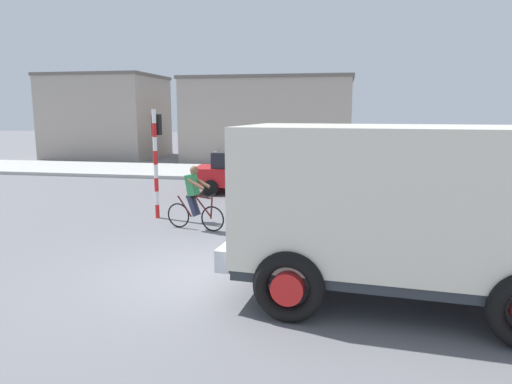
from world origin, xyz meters
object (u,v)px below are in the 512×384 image
object	(u,v)px
truck_foreground	(401,203)
car_red_near	(246,172)
traffic_light_pole	(156,148)
pedestrian_near_kerb	(216,171)
cyclist	(194,198)

from	to	relation	value
truck_foreground	car_red_near	bearing A→B (deg)	115.55
truck_foreground	traffic_light_pole	size ratio (longest dim) A/B	1.75
car_red_near	pedestrian_near_kerb	bearing A→B (deg)	-169.83
traffic_light_pole	car_red_near	distance (m)	5.10
traffic_light_pole	pedestrian_near_kerb	world-z (taller)	traffic_light_pole
cyclist	car_red_near	world-z (taller)	cyclist
car_red_near	pedestrian_near_kerb	size ratio (longest dim) A/B	2.52
cyclist	car_red_near	distance (m)	5.83
cyclist	pedestrian_near_kerb	distance (m)	5.70
truck_foreground	car_red_near	world-z (taller)	truck_foreground
truck_foreground	cyclist	distance (m)	6.24
truck_foreground	cyclist	bearing A→B (deg)	140.94
traffic_light_pole	pedestrian_near_kerb	bearing A→B (deg)	83.05
truck_foreground	car_red_near	distance (m)	10.81
cyclist	traffic_light_pole	world-z (taller)	traffic_light_pole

